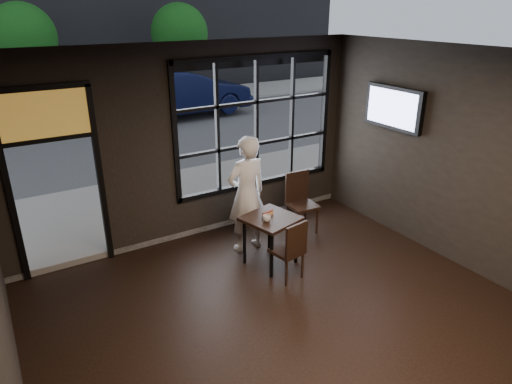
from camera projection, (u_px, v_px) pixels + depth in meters
floor at (327, 356)px, 5.19m from camera, size 6.00×7.00×0.02m
ceiling at (349, 64)px, 3.96m from camera, size 6.00×7.00×0.02m
wall_left at (1, 334)px, 3.13m from camera, size 0.04×7.00×3.20m
wall_right at (511, 176)px, 6.02m from camera, size 0.04×7.00×3.20m
window_frame at (256, 123)px, 7.84m from camera, size 3.06×0.12×2.28m
stained_transom at (44, 114)px, 6.04m from camera, size 1.20×0.06×0.70m
street_asphalt at (35, 80)px, 24.12m from camera, size 60.00×41.00×0.04m
cafe_table at (271, 240)px, 6.90m from camera, size 0.88×0.88×0.78m
chair_near at (287, 249)px, 6.50m from camera, size 0.46×0.46×0.92m
chair_window at (303, 204)px, 7.82m from camera, size 0.48×0.48×1.05m
man at (247, 194)px, 7.12m from camera, size 0.71×0.49×1.89m
hotdog at (268, 214)px, 6.79m from camera, size 0.21×0.12×0.06m
cup at (267, 218)px, 6.61m from camera, size 0.17×0.17×0.10m
tv at (394, 108)px, 7.40m from camera, size 0.13×1.17×0.68m
navy_car at (185, 93)px, 15.74m from camera, size 4.68×1.80×1.52m
tree_left at (23, 37)px, 15.34m from camera, size 2.23×2.23×3.80m
tree_right at (180, 33)px, 17.84m from camera, size 2.21×2.21×3.78m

